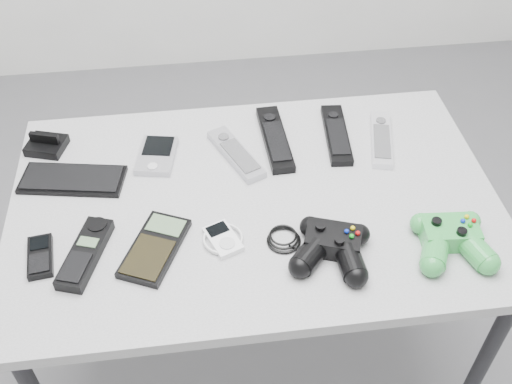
{
  "coord_description": "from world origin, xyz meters",
  "views": [
    {
      "loc": [
        -0.21,
        -0.85,
        1.63
      ],
      "look_at": [
        -0.09,
        0.06,
        0.73
      ],
      "focal_mm": 42.0,
      "sensor_mm": 36.0,
      "label": 1
    }
  ],
  "objects": [
    {
      "name": "remote_black_b",
      "position": [
        0.13,
        0.25,
        0.72
      ],
      "size": [
        0.07,
        0.22,
        0.02
      ],
      "primitive_type": "cube",
      "rotation": [
        0.0,
        0.0,
        -0.09
      ],
      "color": "black",
      "rests_on": "desk"
    },
    {
      "name": "pda_keyboard",
      "position": [
        -0.49,
        0.17,
        0.72
      ],
      "size": [
        0.24,
        0.14,
        0.01
      ],
      "primitive_type": "cube",
      "rotation": [
        0.0,
        0.0,
        -0.18
      ],
      "color": "black",
      "rests_on": "desk"
    },
    {
      "name": "desk",
      "position": [
        -0.09,
        0.07,
        0.65
      ],
      "size": [
        1.06,
        0.68,
        0.71
      ],
      "color": "gray",
      "rests_on": "floor"
    },
    {
      "name": "floor",
      "position": [
        0.0,
        0.0,
        0.0
      ],
      "size": [
        3.5,
        3.5,
        0.0
      ],
      "primitive_type": "plane",
      "color": "slate",
      "rests_on": "ground"
    },
    {
      "name": "controller_black",
      "position": [
        0.04,
        -0.11,
        0.73
      ],
      "size": [
        0.3,
        0.24,
        0.05
      ],
      "primitive_type": null,
      "rotation": [
        0.0,
        0.0,
        -0.34
      ],
      "color": "black",
      "rests_on": "desk"
    },
    {
      "name": "controller_green",
      "position": [
        0.28,
        -0.12,
        0.74
      ],
      "size": [
        0.17,
        0.18,
        0.05
      ],
      "primitive_type": null,
      "rotation": [
        0.0,
        0.0,
        -0.08
      ],
      "color": "#227D35",
      "rests_on": "desk"
    },
    {
      "name": "mobile_phone",
      "position": [
        -0.53,
        -0.05,
        0.72
      ],
      "size": [
        0.06,
        0.11,
        0.02
      ],
      "primitive_type": "cube",
      "rotation": [
        0.0,
        0.0,
        0.13
      ],
      "color": "black",
      "rests_on": "desk"
    },
    {
      "name": "mp3_player",
      "position": [
        -0.17,
        -0.05,
        0.72
      ],
      "size": [
        0.11,
        0.11,
        0.02
      ],
      "primitive_type": "cube",
      "rotation": [
        0.0,
        0.0,
        0.38
      ],
      "color": "white",
      "rests_on": "desk"
    },
    {
      "name": "remote_silver_b",
      "position": [
        0.23,
        0.22,
        0.72
      ],
      "size": [
        0.09,
        0.21,
        0.02
      ],
      "primitive_type": "cube",
      "rotation": [
        0.0,
        0.0,
        -0.24
      ],
      "color": "silver",
      "rests_on": "desk"
    },
    {
      "name": "remote_silver_a",
      "position": [
        -0.12,
        0.21,
        0.72
      ],
      "size": [
        0.12,
        0.2,
        0.02
      ],
      "primitive_type": "cube",
      "rotation": [
        0.0,
        0.0,
        0.41
      ],
      "color": "#A6A6AD",
      "rests_on": "desk"
    },
    {
      "name": "remote_black_a",
      "position": [
        -0.02,
        0.25,
        0.72
      ],
      "size": [
        0.06,
        0.24,
        0.02
      ],
      "primitive_type": "cube",
      "rotation": [
        0.0,
        0.0,
        0.03
      ],
      "color": "black",
      "rests_on": "desk"
    },
    {
      "name": "pda",
      "position": [
        -0.3,
        0.23,
        0.72
      ],
      "size": [
        0.11,
        0.14,
        0.02
      ],
      "primitive_type": "cube",
      "rotation": [
        0.0,
        0.0,
        -0.19
      ],
      "color": "#A6A6AD",
      "rests_on": "desk"
    },
    {
      "name": "dock_bracket",
      "position": [
        -0.56,
        0.29,
        0.73
      ],
      "size": [
        0.1,
        0.1,
        0.05
      ],
      "primitive_type": "cube",
      "rotation": [
        0.0,
        0.0,
        -0.3
      ],
      "color": "black",
      "rests_on": "desk"
    },
    {
      "name": "calculator",
      "position": [
        -0.31,
        -0.06,
        0.72
      ],
      "size": [
        0.15,
        0.2,
        0.02
      ],
      "primitive_type": "cube",
      "rotation": [
        0.0,
        0.0,
        -0.43
      ],
      "color": "black",
      "rests_on": "desk"
    },
    {
      "name": "cordless_handset",
      "position": [
        -0.44,
        -0.06,
        0.72
      ],
      "size": [
        0.11,
        0.18,
        0.03
      ],
      "primitive_type": "cube",
      "rotation": [
        0.0,
        0.0,
        -0.32
      ],
      "color": "black",
      "rests_on": "desk"
    }
  ]
}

